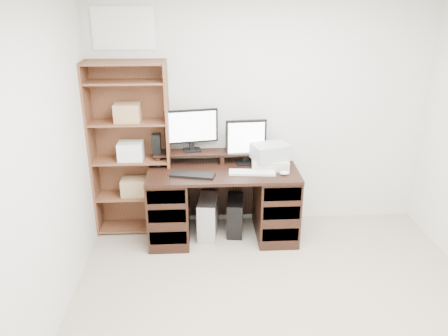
{
  "coord_description": "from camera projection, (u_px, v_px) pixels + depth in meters",
  "views": [
    {
      "loc": [
        -0.63,
        -2.41,
        2.38
      ],
      "look_at": [
        -0.42,
        1.43,
        0.85
      ],
      "focal_mm": 35.0,
      "sensor_mm": 36.0,
      "label": 1
    }
  ],
  "objects": [
    {
      "name": "room",
      "position": [
        305.0,
        192.0,
        2.68
      ],
      "size": [
        3.54,
        4.04,
        2.54
      ],
      "color": "tan",
      "rests_on": "ground"
    },
    {
      "name": "desk",
      "position": [
        223.0,
        202.0,
        4.5
      ],
      "size": [
        1.5,
        0.7,
        0.75
      ],
      "color": "black",
      "rests_on": "ground"
    },
    {
      "name": "riser_shelf",
      "position": [
        222.0,
        154.0,
        4.53
      ],
      "size": [
        1.4,
        0.22,
        0.12
      ],
      "color": "black",
      "rests_on": "desk"
    },
    {
      "name": "monitor_wide",
      "position": [
        191.0,
        128.0,
        4.46
      ],
      "size": [
        0.54,
        0.17,
        0.43
      ],
      "rotation": [
        0.0,
        0.0,
        0.18
      ],
      "color": "black",
      "rests_on": "riser_shelf"
    },
    {
      "name": "monitor_small",
      "position": [
        246.0,
        140.0,
        4.45
      ],
      "size": [
        0.42,
        0.17,
        0.46
      ],
      "rotation": [
        0.0,
        0.0,
        0.07
      ],
      "color": "black",
      "rests_on": "desk"
    },
    {
      "name": "speaker",
      "position": [
        157.0,
        144.0,
        4.42
      ],
      "size": [
        0.09,
        0.09,
        0.21
      ],
      "primitive_type": "cube",
      "rotation": [
        0.0,
        0.0,
        -0.04
      ],
      "color": "black",
      "rests_on": "riser_shelf"
    },
    {
      "name": "keyboard_black",
      "position": [
        193.0,
        175.0,
        4.2
      ],
      "size": [
        0.45,
        0.24,
        0.02
      ],
      "primitive_type": "cube",
      "rotation": [
        0.0,
        0.0,
        -0.23
      ],
      "color": "black",
      "rests_on": "desk"
    },
    {
      "name": "keyboard_white",
      "position": [
        252.0,
        172.0,
        4.27
      ],
      "size": [
        0.46,
        0.18,
        0.02
      ],
      "primitive_type": "cube",
      "rotation": [
        0.0,
        0.0,
        -0.09
      ],
      "color": "silver",
      "rests_on": "desk"
    },
    {
      "name": "mouse",
      "position": [
        284.0,
        173.0,
        4.23
      ],
      "size": [
        0.11,
        0.08,
        0.04
      ],
      "primitive_type": "ellipsoid",
      "rotation": [
        0.0,
        0.0,
        -0.12
      ],
      "color": "silver",
      "rests_on": "desk"
    },
    {
      "name": "printer",
      "position": [
        270.0,
        163.0,
        4.41
      ],
      "size": [
        0.39,
        0.31,
        0.09
      ],
      "primitive_type": "cube",
      "rotation": [
        0.0,
        0.0,
        -0.09
      ],
      "color": "beige",
      "rests_on": "desk"
    },
    {
      "name": "basket",
      "position": [
        270.0,
        152.0,
        4.37
      ],
      "size": [
        0.41,
        0.35,
        0.15
      ],
      "primitive_type": "cube",
      "rotation": [
        0.0,
        0.0,
        0.3
      ],
      "color": "#9EA4A8",
      "rests_on": "printer"
    },
    {
      "name": "tower_silver",
      "position": [
        208.0,
        217.0,
        4.58
      ],
      "size": [
        0.24,
        0.44,
        0.42
      ],
      "primitive_type": "cube",
      "rotation": [
        0.0,
        0.0,
        -0.12
      ],
      "color": "#B8BBC0",
      "rests_on": "ground"
    },
    {
      "name": "tower_black",
      "position": [
        235.0,
        216.0,
        4.64
      ],
      "size": [
        0.21,
        0.4,
        0.38
      ],
      "rotation": [
        0.0,
        0.0,
        -0.11
      ],
      "color": "black",
      "rests_on": "ground"
    },
    {
      "name": "bookshelf",
      "position": [
        131.0,
        148.0,
        4.46
      ],
      "size": [
        0.8,
        0.3,
        1.8
      ],
      "color": "brown",
      "rests_on": "ground"
    }
  ]
}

